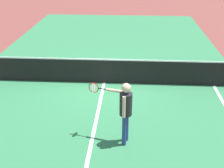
# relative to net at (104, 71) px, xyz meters

# --- Properties ---
(ground_plane) EXTENTS (60.00, 60.00, 0.00)m
(ground_plane) POSITION_rel_net_xyz_m (0.00, 0.00, -0.49)
(ground_plane) COLOR brown
(court_surface_inbounds) EXTENTS (10.62, 24.40, 0.00)m
(court_surface_inbounds) POSITION_rel_net_xyz_m (0.00, 0.00, -0.49)
(court_surface_inbounds) COLOR #2D7247
(court_surface_inbounds) RESTS_ON ground_plane
(line_center_service) EXTENTS (0.10, 6.40, 0.01)m
(line_center_service) POSITION_rel_net_xyz_m (0.00, -3.20, -0.49)
(line_center_service) COLOR white
(line_center_service) RESTS_ON ground_plane
(net) EXTENTS (10.85, 0.09, 1.07)m
(net) POSITION_rel_net_xyz_m (0.00, 0.00, 0.00)
(net) COLOR #33383D
(net) RESTS_ON ground_plane
(player_near) EXTENTS (1.15, 0.73, 1.72)m
(player_near) POSITION_rel_net_xyz_m (0.86, -3.78, 0.58)
(player_near) COLOR navy
(player_near) RESTS_ON ground_plane
(tennis_ball_near_net) EXTENTS (0.07, 0.07, 0.07)m
(tennis_ball_near_net) POSITION_rel_net_xyz_m (0.92, -0.95, -0.46)
(tennis_ball_near_net) COLOR #CCE033
(tennis_ball_near_net) RESTS_ON ground_plane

